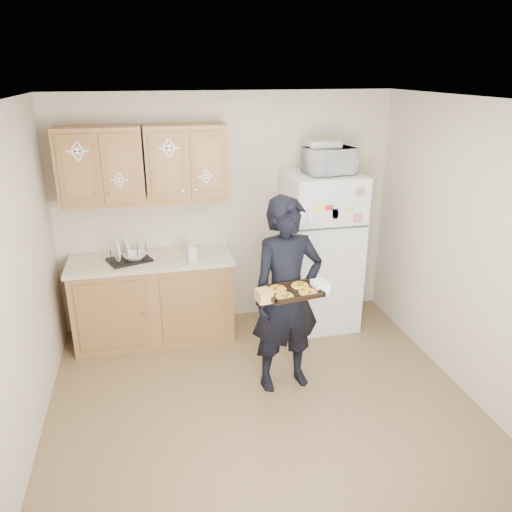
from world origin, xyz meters
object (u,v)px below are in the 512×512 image
(person, at_px, (287,296))
(microwave, at_px, (329,161))
(dish_rack, at_px, (129,253))
(refrigerator, at_px, (320,251))
(baking_tray, at_px, (292,292))

(person, distance_m, microwave, 1.56)
(microwave, height_order, dish_rack, microwave)
(microwave, bearing_deg, refrigerator, 110.72)
(refrigerator, height_order, dish_rack, refrigerator)
(person, bearing_deg, dish_rack, 132.57)
(baking_tray, distance_m, microwave, 1.70)
(person, xyz_separation_m, baking_tray, (-0.04, -0.30, 0.17))
(refrigerator, relative_size, baking_tray, 3.99)
(person, xyz_separation_m, microwave, (0.71, 1.01, 0.96))
(refrigerator, distance_m, baking_tray, 1.55)
(refrigerator, distance_m, dish_rack, 2.01)
(person, relative_size, dish_rack, 4.38)
(person, bearing_deg, refrigerator, 49.16)
(baking_tray, height_order, microwave, microwave)
(refrigerator, relative_size, microwave, 3.53)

